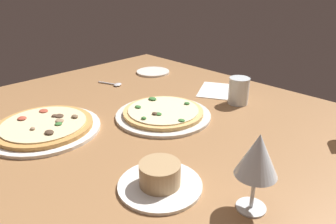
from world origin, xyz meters
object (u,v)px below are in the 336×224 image
at_px(pizza_side, 44,127).
at_px(wine_glass_far, 258,157).
at_px(paper_menu, 215,90).
at_px(ramekin_on_saucer, 160,178).
at_px(spoon, 115,84).
at_px(water_glass, 239,93).
at_px(side_plate, 153,72).
at_px(pizza_main, 163,113).

xyz_separation_m(pizza_side, wine_glass_far, (-0.62, -0.14, 0.11)).
bearing_deg(paper_menu, ramekin_on_saucer, 87.89).
bearing_deg(pizza_side, spoon, -64.33).
distance_m(pizza_side, ramekin_on_saucer, 0.44).
bearing_deg(water_glass, paper_menu, -19.03).
bearing_deg(side_plate, pizza_main, 141.63).
height_order(ramekin_on_saucer, wine_glass_far, wine_glass_far).
bearing_deg(pizza_main, paper_menu, -84.41).
bearing_deg(wine_glass_far, water_glass, -53.42).
xyz_separation_m(pizza_side, ramekin_on_saucer, (-0.44, -0.06, 0.01)).
relative_size(pizza_main, pizza_side, 0.95).
height_order(wine_glass_far, water_glass, wine_glass_far).
bearing_deg(spoon, side_plate, -85.41).
bearing_deg(spoon, ramekin_on_saucer, 151.90).
bearing_deg(paper_menu, spoon, 7.16).
height_order(water_glass, side_plate, water_glass).
bearing_deg(pizza_main, water_glass, -111.32).
distance_m(ramekin_on_saucer, wine_glass_far, 0.22).
height_order(paper_menu, spoon, spoon).
height_order(pizza_main, spoon, pizza_main).
height_order(pizza_side, wine_glass_far, wine_glass_far).
xyz_separation_m(pizza_side, side_plate, (0.21, -0.63, -0.01)).
bearing_deg(pizza_main, ramekin_on_saucer, 134.91).
relative_size(water_glass, spoon, 0.86).
height_order(water_glass, spoon, water_glass).
distance_m(pizza_side, wine_glass_far, 0.64).
distance_m(pizza_main, ramekin_on_saucer, 0.37).
bearing_deg(ramekin_on_saucer, paper_menu, -63.25).
bearing_deg(spoon, pizza_side, 115.67).
height_order(pizza_main, paper_menu, pizza_main).
distance_m(water_glass, paper_menu, 0.15).
xyz_separation_m(ramekin_on_saucer, side_plate, (0.65, -0.57, -0.02)).
height_order(water_glass, paper_menu, water_glass).
xyz_separation_m(pizza_main, wine_glass_far, (-0.44, 0.18, 0.11)).
relative_size(paper_menu, spoon, 1.66).
relative_size(ramekin_on_saucer, water_glass, 1.97).
relative_size(side_plate, paper_menu, 0.83).
height_order(pizza_main, pizza_side, same).
bearing_deg(side_plate, paper_menu, -178.01).
bearing_deg(wine_glass_far, pizza_main, -22.22).
xyz_separation_m(water_glass, paper_menu, (0.14, -0.05, -0.04)).
bearing_deg(paper_menu, side_plate, -26.87).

